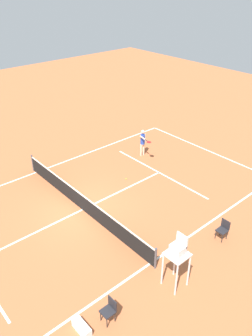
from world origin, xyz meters
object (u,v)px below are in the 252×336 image
umpire_chair (178,253)px  courtside_chair_near (109,309)px  courtside_chair_mid (223,229)px  player_serving (143,141)px  equipment_bag (82,328)px  tennis_ball (126,179)px

umpire_chair → courtside_chair_near: bearing=81.3°
courtside_chair_mid → player_serving: bearing=-18.7°
courtside_chair_near → equipment_bag: bearing=73.7°
tennis_ball → equipment_bag: bearing=130.1°
equipment_bag → player_serving: bearing=-52.7°
tennis_ball → courtside_chair_mid: (-6.66, 0.02, 0.50)m
player_serving → courtside_chair_near: (-8.06, 9.23, -0.55)m
tennis_ball → courtside_chair_mid: courtside_chair_mid is taller
equipment_bag → umpire_chair: bearing=-100.7°
umpire_chair → player_serving: bearing=-36.8°
courtside_chair_mid → equipment_bag: (0.38, 7.44, -0.38)m
player_serving → tennis_ball: (-1.50, 2.75, -1.05)m
courtside_chair_mid → courtside_chair_near: bearing=89.1°
courtside_chair_near → equipment_bag: 1.09m
equipment_bag → courtside_chair_near: bearing=-106.3°
umpire_chair → courtside_chair_mid: size_ratio=2.54×
player_serving → courtside_chair_mid: (-8.16, 2.77, -0.55)m
tennis_ball → equipment_bag: equipment_bag is taller
tennis_ball → courtside_chair_near: size_ratio=0.07×
equipment_bag → courtside_chair_mid: bearing=-92.9°
courtside_chair_near → umpire_chair: bearing=-98.7°
tennis_ball → courtside_chair_near: bearing=135.3°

